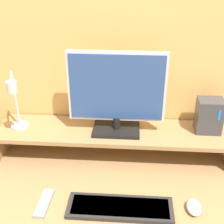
# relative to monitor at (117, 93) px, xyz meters

# --- Properties ---
(wall_back) EXTENTS (6.00, 0.05, 2.50)m
(wall_back) POSITION_rel_monitor_xyz_m (-0.02, 0.17, 0.18)
(wall_back) COLOR #E5AD60
(wall_back) RESTS_ON ground_plane
(desk) EXTENTS (1.18, 0.66, 0.71)m
(desk) POSITION_rel_monitor_xyz_m (-0.02, -0.19, -0.56)
(desk) COLOR #A87F51
(desk) RESTS_ON ground_plane
(monitor_shelf) EXTENTS (1.18, 0.26, 0.14)m
(monitor_shelf) POSITION_rel_monitor_xyz_m (-0.02, 0.01, -0.24)
(monitor_shelf) COLOR #A87F51
(monitor_shelf) RESTS_ON desk
(monitor) EXTENTS (0.47, 0.15, 0.42)m
(monitor) POSITION_rel_monitor_xyz_m (0.00, 0.00, 0.00)
(monitor) COLOR black
(monitor) RESTS_ON monitor_shelf
(desk_lamp) EXTENTS (0.11, 0.19, 0.31)m
(desk_lamp) POSITION_rel_monitor_xyz_m (-0.49, -0.05, -0.05)
(desk_lamp) COLOR silver
(desk_lamp) RESTS_ON monitor_shelf
(router_dock) EXTENTS (0.13, 0.10, 0.18)m
(router_dock) POSITION_rel_monitor_xyz_m (0.46, 0.03, -0.13)
(router_dock) COLOR #3D3D42
(router_dock) RESTS_ON monitor_shelf
(keyboard) EXTENTS (0.44, 0.14, 0.02)m
(keyboard) POSITION_rel_monitor_xyz_m (0.04, -0.40, -0.35)
(keyboard) COLOR #282828
(keyboard) RESTS_ON desk
(mouse) EXTENTS (0.06, 0.10, 0.03)m
(mouse) POSITION_rel_monitor_xyz_m (0.35, -0.38, -0.34)
(mouse) COLOR silver
(mouse) RESTS_ON desk
(remote_control) EXTENTS (0.05, 0.17, 0.02)m
(remote_control) POSITION_rel_monitor_xyz_m (-0.29, -0.39, -0.35)
(remote_control) COLOR #99999E
(remote_control) RESTS_ON desk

